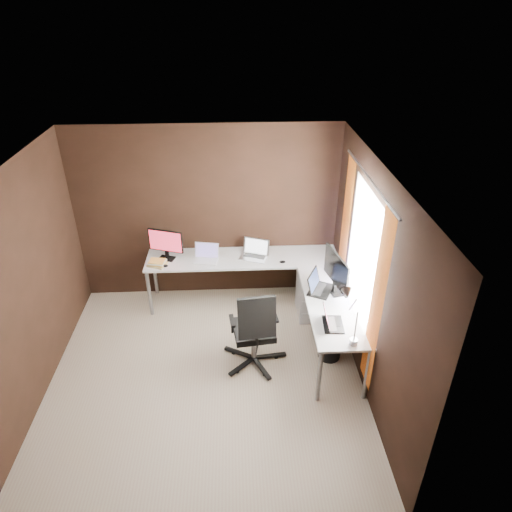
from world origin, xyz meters
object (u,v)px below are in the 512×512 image
at_px(laptop_white, 206,256).
at_px(office_chair, 254,343).
at_px(laptop_silver, 255,253).
at_px(wastebasket, 330,346).
at_px(laptop_black_big, 318,286).
at_px(monitor_right, 336,271).
at_px(book_stack, 157,263).
at_px(laptop_black_small, 331,322).
at_px(desk_lamp, 350,309).
at_px(monitor_left, 166,243).
at_px(drawer_pedestal, 313,295).

relative_size(laptop_white, office_chair, 0.34).
distance_m(laptop_silver, wastebasket, 1.63).
bearing_deg(laptop_black_big, monitor_right, -78.56).
xyz_separation_m(laptop_white, laptop_black_big, (1.40, -0.80, 0.00)).
bearing_deg(laptop_white, book_stack, -159.48).
relative_size(laptop_black_big, wastebasket, 1.39).
bearing_deg(laptop_black_small, desk_lamp, -152.75).
height_order(monitor_left, laptop_black_big, monitor_left).
height_order(monitor_left, office_chair, monitor_left).
distance_m(drawer_pedestal, monitor_right, 0.92).
bearing_deg(laptop_black_big, monitor_left, 91.98).
bearing_deg(monitor_right, office_chair, 99.80).
bearing_deg(laptop_black_small, laptop_white, 47.59).
distance_m(book_stack, office_chair, 1.75).
distance_m(monitor_left, laptop_silver, 1.22).
distance_m(monitor_left, monitor_right, 2.33).
bearing_deg(monitor_right, laptop_white, 49.60).
distance_m(drawer_pedestal, book_stack, 2.17).
xyz_separation_m(laptop_black_big, wastebasket, (0.12, -0.39, -0.63)).
xyz_separation_m(laptop_black_small, desk_lamp, (0.11, -0.26, 0.36)).
xyz_separation_m(book_stack, desk_lamp, (2.19, -1.63, 0.37)).
height_order(monitor_right, office_chair, monitor_right).
bearing_deg(laptop_black_small, office_chair, 78.51).
xyz_separation_m(laptop_white, laptop_silver, (0.67, 0.05, 0.00)).
height_order(drawer_pedestal, laptop_black_small, laptop_black_small).
bearing_deg(laptop_black_big, wastebasket, -136.73).
xyz_separation_m(laptop_silver, book_stack, (-1.32, -0.16, -0.02)).
relative_size(drawer_pedestal, laptop_black_big, 1.37).
bearing_deg(desk_lamp, laptop_white, 130.77).
height_order(monitor_right, book_stack, monitor_right).
distance_m(laptop_black_big, desk_lamp, 1.02).
bearing_deg(monitor_left, laptop_black_small, -19.50).
distance_m(drawer_pedestal, wastebasket, 0.90).
xyz_separation_m(monitor_left, laptop_black_big, (1.94, -0.87, -0.19)).
xyz_separation_m(monitor_left, office_chair, (1.13, -1.33, -0.66)).
height_order(monitor_right, laptop_white, monitor_right).
relative_size(laptop_white, laptop_silver, 0.85).
bearing_deg(laptop_silver, monitor_left, -160.07).
relative_size(laptop_black_small, wastebasket, 1.03).
relative_size(laptop_black_big, book_stack, 1.56).
bearing_deg(drawer_pedestal, wastebasket, -85.46).
relative_size(monitor_left, laptop_white, 1.29).
xyz_separation_m(laptop_silver, laptop_black_small, (0.76, -1.54, -0.01)).
bearing_deg(book_stack, laptop_white, 10.03).
bearing_deg(book_stack, office_chair, -42.53).
bearing_deg(office_chair, book_stack, 130.63).
height_order(laptop_black_big, book_stack, laptop_black_big).
distance_m(laptop_black_big, book_stack, 2.17).
xyz_separation_m(laptop_silver, laptop_black_big, (0.73, -0.85, -0.00)).
xyz_separation_m(laptop_white, laptop_black_small, (1.43, -1.49, -0.00)).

